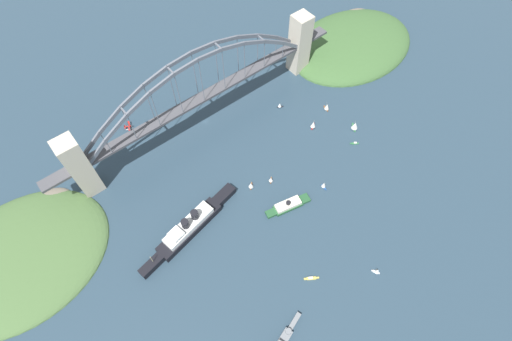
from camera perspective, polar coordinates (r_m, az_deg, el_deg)
The scene contains 17 objects.
ground_plane at distance 384.33m, azimuth -7.36°, elevation 7.12°, with size 1400.00×1400.00×0.00m, color #283D4C.
harbor_arch_bridge at distance 358.69m, azimuth -7.97°, elevation 10.62°, with size 301.00×16.74×82.48m.
headland_west_shore at distance 472.21m, azimuth 13.77°, elevation 17.42°, with size 151.13×109.55×27.85m.
headland_east_shore at distance 362.37m, azimuth -30.92°, elevation -10.67°, with size 140.39×112.75×18.42m.
ocean_liner at distance 320.11m, azimuth -9.65°, elevation -8.11°, with size 100.70×26.97×20.41m.
harbor_ferry_steamer at distance 328.95m, azimuth 4.73°, elevation -5.07°, with size 40.61×16.14×8.27m.
seaplane_taxiing_near_bridge at distance 393.87m, azimuth -18.11°, elevation 6.10°, with size 8.29×11.59×4.72m.
small_boat_0 at distance 375.49m, azimuth 14.21°, elevation 3.88°, with size 7.26×5.95×2.23m.
small_boat_1 at distance 391.44m, azimuth 3.49°, elevation 9.49°, with size 5.93×4.47×6.24m.
small_boat_2 at distance 394.32m, azimuth 10.31°, elevation 9.15°, with size 5.50×8.09×8.71m.
small_boat_3 at distance 318.99m, azimuth 17.29°, elevation -13.84°, with size 4.80×6.09×7.09m.
small_boat_4 at distance 309.20m, azimuth 8.05°, elevation -15.31°, with size 10.53×7.53×2.36m.
small_boat_5 at distance 377.09m, azimuth 8.36°, elevation 6.67°, with size 7.72×6.23×9.35m.
small_boat_6 at distance 383.63m, azimuth 14.24°, elevation 6.38°, with size 8.41×10.04×9.91m.
small_boat_7 at distance 340.97m, azimuth 9.87°, elevation -2.08°, with size 3.80×6.51×7.98m.
small_boat_8 at distance 336.35m, azimuth -0.74°, elevation -2.14°, with size 6.61×6.56×7.19m.
small_boat_9 at distance 339.89m, azimuth 2.19°, elevation -1.32°, with size 5.74×5.64×6.26m.
Camera 1 is at (112.76, 220.44, 293.94)m, focal length 27.40 mm.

